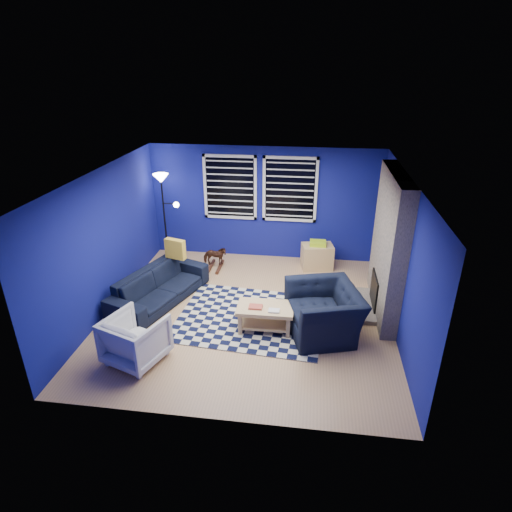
{
  "coord_description": "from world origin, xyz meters",
  "views": [
    {
      "loc": [
        1.02,
        -6.43,
        4.14
      ],
      "look_at": [
        0.11,
        0.3,
        1.0
      ],
      "focal_mm": 30.0,
      "sensor_mm": 36.0,
      "label": 1
    }
  ],
  "objects_px": {
    "armchair_bent": "(136,339)",
    "cabinet": "(317,256)",
    "floor_lamp": "(163,190)",
    "coffee_table": "(265,313)",
    "tv": "(383,209)",
    "sofa": "(159,286)",
    "armchair_big": "(324,312)",
    "rocking_horse": "(215,256)"
  },
  "relations": [
    {
      "from": "coffee_table",
      "to": "floor_lamp",
      "type": "height_order",
      "value": "floor_lamp"
    },
    {
      "from": "rocking_horse",
      "to": "sofa",
      "type": "bearing_deg",
      "value": 148.71
    },
    {
      "from": "tv",
      "to": "rocking_horse",
      "type": "relative_size",
      "value": 1.98
    },
    {
      "from": "cabinet",
      "to": "floor_lamp",
      "type": "height_order",
      "value": "floor_lamp"
    },
    {
      "from": "sofa",
      "to": "armchair_big",
      "type": "bearing_deg",
      "value": -81.74
    },
    {
      "from": "floor_lamp",
      "to": "tv",
      "type": "bearing_deg",
      "value": -0.76
    },
    {
      "from": "sofa",
      "to": "armchair_big",
      "type": "distance_m",
      "value": 3.07
    },
    {
      "from": "tv",
      "to": "floor_lamp",
      "type": "distance_m",
      "value": 4.58
    },
    {
      "from": "sofa",
      "to": "armchair_bent",
      "type": "xyz_separation_m",
      "value": [
        0.24,
        -1.71,
        0.06
      ]
    },
    {
      "from": "armchair_big",
      "to": "armchair_bent",
      "type": "xyz_separation_m",
      "value": [
        -2.77,
        -1.09,
        -0.03
      ]
    },
    {
      "from": "sofa",
      "to": "armchair_bent",
      "type": "distance_m",
      "value": 1.73
    },
    {
      "from": "tv",
      "to": "armchair_bent",
      "type": "height_order",
      "value": "tv"
    },
    {
      "from": "coffee_table",
      "to": "floor_lamp",
      "type": "distance_m",
      "value": 3.76
    },
    {
      "from": "coffee_table",
      "to": "tv",
      "type": "bearing_deg",
      "value": 49.63
    },
    {
      "from": "armchair_bent",
      "to": "cabinet",
      "type": "height_order",
      "value": "armchair_bent"
    },
    {
      "from": "armchair_bent",
      "to": "floor_lamp",
      "type": "xyz_separation_m",
      "value": [
        -0.68,
        3.55,
        1.23
      ]
    },
    {
      "from": "armchair_bent",
      "to": "floor_lamp",
      "type": "bearing_deg",
      "value": -58.93
    },
    {
      "from": "sofa",
      "to": "rocking_horse",
      "type": "height_order",
      "value": "sofa"
    },
    {
      "from": "rocking_horse",
      "to": "cabinet",
      "type": "bearing_deg",
      "value": -87.84
    },
    {
      "from": "sofa",
      "to": "coffee_table",
      "type": "relative_size",
      "value": 2.23
    },
    {
      "from": "sofa",
      "to": "armchair_bent",
      "type": "bearing_deg",
      "value": -152.09
    },
    {
      "from": "armchair_big",
      "to": "rocking_horse",
      "type": "distance_m",
      "value": 3.12
    },
    {
      "from": "armchair_bent",
      "to": "floor_lamp",
      "type": "distance_m",
      "value": 3.82
    },
    {
      "from": "armchair_big",
      "to": "floor_lamp",
      "type": "xyz_separation_m",
      "value": [
        -3.45,
        2.46,
        1.2
      ]
    },
    {
      "from": "tv",
      "to": "rocking_horse",
      "type": "distance_m",
      "value": 3.61
    },
    {
      "from": "tv",
      "to": "cabinet",
      "type": "distance_m",
      "value": 1.67
    },
    {
      "from": "armchair_big",
      "to": "armchair_bent",
      "type": "relative_size",
      "value": 1.52
    },
    {
      "from": "sofa",
      "to": "cabinet",
      "type": "bearing_deg",
      "value": -38.25
    },
    {
      "from": "armchair_big",
      "to": "rocking_horse",
      "type": "xyz_separation_m",
      "value": [
        -2.3,
        2.12,
        -0.11
      ]
    },
    {
      "from": "tv",
      "to": "floor_lamp",
      "type": "relative_size",
      "value": 0.51
    },
    {
      "from": "tv",
      "to": "armchair_big",
      "type": "distance_m",
      "value": 2.83
    },
    {
      "from": "coffee_table",
      "to": "sofa",
      "type": "bearing_deg",
      "value": 161.91
    },
    {
      "from": "floor_lamp",
      "to": "armchair_bent",
      "type": "bearing_deg",
      "value": -79.17
    },
    {
      "from": "coffee_table",
      "to": "cabinet",
      "type": "xyz_separation_m",
      "value": [
        0.84,
        2.47,
        -0.04
      ]
    },
    {
      "from": "rocking_horse",
      "to": "cabinet",
      "type": "relative_size",
      "value": 0.7
    },
    {
      "from": "armchair_big",
      "to": "cabinet",
      "type": "distance_m",
      "value": 2.42
    },
    {
      "from": "armchair_big",
      "to": "cabinet",
      "type": "bearing_deg",
      "value": 166.03
    },
    {
      "from": "rocking_horse",
      "to": "coffee_table",
      "type": "xyz_separation_m",
      "value": [
        1.34,
        -2.16,
        0.04
      ]
    },
    {
      "from": "armchair_big",
      "to": "coffee_table",
      "type": "bearing_deg",
      "value": -103.84
    },
    {
      "from": "armchair_big",
      "to": "rocking_horse",
      "type": "relative_size",
      "value": 2.43
    },
    {
      "from": "sofa",
      "to": "tv",
      "type": "bearing_deg",
      "value": -46.78
    },
    {
      "from": "armchair_bent",
      "to": "rocking_horse",
      "type": "distance_m",
      "value": 3.24
    }
  ]
}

